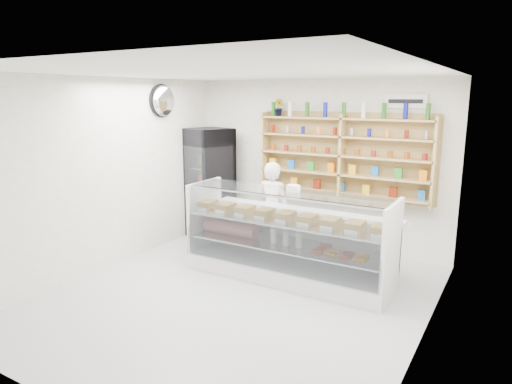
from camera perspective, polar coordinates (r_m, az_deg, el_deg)
The scene contains 8 objects.
room at distance 5.57m, azimuth -2.56°, elevation 0.22°, with size 5.00×5.00×5.00m.
display_counter at distance 6.48m, azimuth 4.01°, elevation -7.75°, with size 2.91×0.87×1.27m.
shop_worker at distance 7.22m, azimuth 2.06°, elevation -2.21°, with size 0.56×0.37×1.53m, color silver.
drinks_cooler at distance 8.26m, azimuth -5.85°, elevation 1.12°, with size 0.88×0.87×1.97m.
wall_shelving at distance 7.40m, azimuth 10.73°, elevation 4.47°, with size 2.84×0.28×1.33m.
potted_plant at distance 7.80m, azimuth 2.91°, elevation 10.52°, with size 0.16×0.13×0.29m, color #1E6626.
security_mirror at distance 7.73m, azimuth -11.45°, elevation 11.12°, with size 0.15×0.50×0.50m, color silver.
wall_sign at distance 7.21m, azimuth 18.21°, elevation 10.72°, with size 0.62×0.03×0.20m, color white.
Camera 1 is at (2.99, -4.56, 2.53)m, focal length 32.00 mm.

